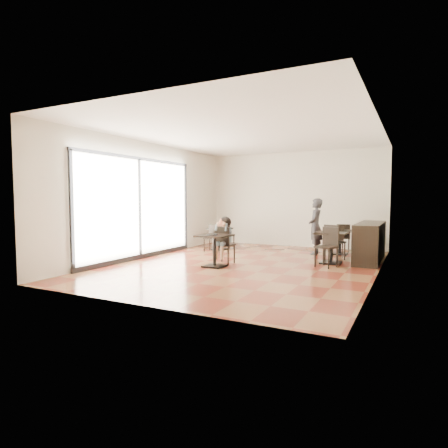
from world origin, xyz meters
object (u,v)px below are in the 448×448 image
Objects in this scene: chair_mid_a at (335,242)px; chair_back_a at (343,238)px; chair_back_b at (336,242)px; child_table at (214,251)px; cafe_table_mid at (331,248)px; chair_left_b at (211,238)px; child_chair at (225,245)px; child at (225,240)px; chair_mid_b at (326,247)px; adult_patron at (315,226)px; chair_left_a at (227,235)px; cafe_table_back at (340,242)px; cafe_table_left at (220,239)px.

chair_mid_a reaches higher than chair_back_a.
child_table is at bearing -137.52° from chair_back_b.
cafe_table_mid is 0.96× the size of chair_left_b.
child_chair reaches higher than cafe_table_mid.
chair_mid_b is (2.38, 0.66, -0.11)m from child.
cafe_table_mid is at bearing 18.53° from adult_patron.
chair_back_b is at bearing 176.73° from chair_left_a.
cafe_table_back is 3.82m from chair_left_b.
child_table is at bearing -64.62° from cafe_table_left.
chair_left_b is 3.67m from chair_back_b.
cafe_table_mid is at bearing -14.91° from cafe_table_left.
child is 1.64× the size of cafe_table_back.
chair_left_a is at bearing 111.55° from child_table.
chair_back_a is (3.61, 1.80, 0.02)m from chair_left_b.
cafe_table_mid is 3.70m from chair_left_b.
adult_patron is (1.66, 2.59, 0.35)m from child_chair.
chair_back_b is (-0.07, 1.68, -0.05)m from chair_mid_b.
adult_patron reaches higher than chair_left_a.
child_chair is 2.55m from cafe_table_left.
cafe_table_left is 3.67m from cafe_table_back.
adult_patron is at bearing 20.90° from chair_left_b.
cafe_table_back is 0.86× the size of chair_left_b.
child_chair is at bearing -41.54° from adult_patron.
child_chair reaches higher than chair_back_a.
chair_back_b is (2.31, 2.34, -0.04)m from child_chair.
chair_mid_a is (3.67, -0.43, 0.13)m from cafe_table_left.
chair_left_a is (-1.30, 2.74, -0.17)m from child.
child is 2.55m from cafe_table_left.
child_table is at bearing -56.31° from chair_left_b.
child_table is 2.67m from chair_mid_b.
adult_patron is at bearing 150.04° from chair_back_b.
cafe_table_back is at bearing -128.60° from child_chair.
cafe_table_mid is 0.83× the size of chair_mid_a.
cafe_table_back is (3.61, 0.70, 0.01)m from cafe_table_left.
cafe_table_mid is 0.96× the size of chair_left_a.
child is 3.71m from cafe_table_back.
chair_left_b is at bearing -160.81° from cafe_table_back.
chair_back_b is at bearing 93.45° from cafe_table_mid.
adult_patron reaches higher than child_chair.
child_table is 1.09× the size of cafe_table_back.
child_table is at bearing 51.04° from chair_back_a.
adult_patron is 0.85m from cafe_table_back.
child_table is 0.94× the size of chair_left_a.
chair_mid_b is (2.38, 0.66, 0.01)m from child_chair.
chair_left_b is at bearing 21.62° from chair_mid_a.
cafe_table_mid is at bearing -95.48° from chair_back_b.
chair_mid_a is at bearing -92.25° from chair_back_b.
chair_left_a is 0.96× the size of chair_back_b.
chair_back_a reaches higher than chair_left_a.
chair_mid_a is 3.80m from chair_left_a.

